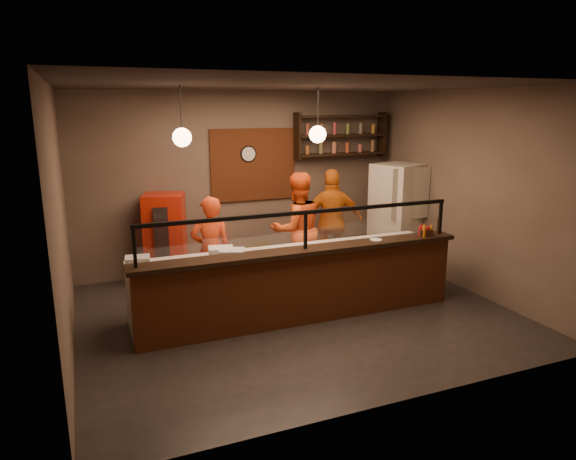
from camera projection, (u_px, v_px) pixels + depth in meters
name	position (u px, v px, depth m)	size (l,w,h in m)	color
floor	(296.00, 313.00, 7.46)	(6.00, 6.00, 0.00)	black
ceiling	(297.00, 85.00, 6.70)	(6.00, 6.00, 0.00)	#332C27
wall_back	(243.00, 182.00, 9.33)	(6.00, 6.00, 0.00)	brown
wall_left	(61.00, 224.00, 5.98)	(5.00, 5.00, 0.00)	brown
wall_right	(469.00, 192.00, 8.18)	(5.00, 5.00, 0.00)	brown
wall_front	(401.00, 252.00, 4.83)	(6.00, 6.00, 0.00)	brown
brick_patch	(253.00, 165.00, 9.31)	(1.60, 0.04, 1.30)	brown
service_counter	(305.00, 288.00, 7.07)	(4.60, 0.25, 1.00)	brown
counter_ledge	(305.00, 251.00, 6.95)	(4.70, 0.37, 0.06)	black
worktop_cabinet	(291.00, 282.00, 7.54)	(4.60, 0.75, 0.85)	gray
worktop	(291.00, 252.00, 7.43)	(4.60, 0.75, 0.05)	white
sneeze_guard	(305.00, 226.00, 6.87)	(4.50, 0.05, 0.52)	white
wall_shelving	(341.00, 135.00, 9.68)	(1.84, 0.28, 0.85)	black
wall_clock	(248.00, 154.00, 9.21)	(0.30, 0.30, 0.04)	black
pendant_left	(182.00, 137.00, 6.49)	(0.24, 0.24, 0.77)	black
pendant_right	(318.00, 134.00, 7.18)	(0.24, 0.24, 0.77)	black
cook_left	(211.00, 251.00, 7.69)	(0.60, 0.40, 1.65)	red
cook_mid	(297.00, 229.00, 8.49)	(0.92, 0.72, 1.89)	#E84E15
cook_right	(332.00, 222.00, 9.06)	(1.10, 0.46, 1.88)	#C96012
fridge	(397.00, 216.00, 9.43)	(0.80, 0.75, 1.93)	beige
red_cooler	(166.00, 238.00, 8.67)	(0.65, 0.60, 1.52)	#B41D0C
pizza_dough	(298.00, 249.00, 7.48)	(0.54, 0.54, 0.01)	beige
prep_tub_a	(138.00, 262.00, 6.60)	(0.31, 0.25, 0.15)	silver
prep_tub_b	(221.00, 253.00, 7.00)	(0.33, 0.27, 0.17)	white
prep_tub_c	(232.00, 255.00, 6.89)	(0.33, 0.27, 0.17)	white
rolling_pin	(266.00, 252.00, 7.24)	(0.06, 0.06, 0.36)	yellow
condiment_caddy	(426.00, 233.00, 7.60)	(0.18, 0.14, 0.10)	black
pepper_mill	(438.00, 226.00, 7.73)	(0.05, 0.05, 0.23)	black
small_plate	(376.00, 240.00, 7.37)	(0.17, 0.17, 0.01)	silver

